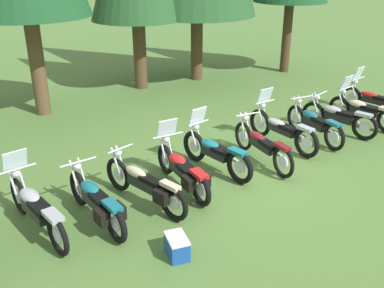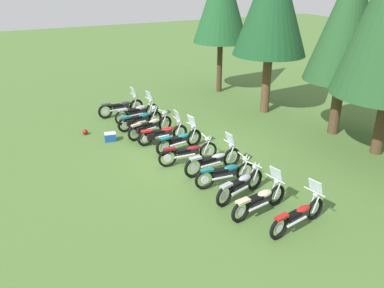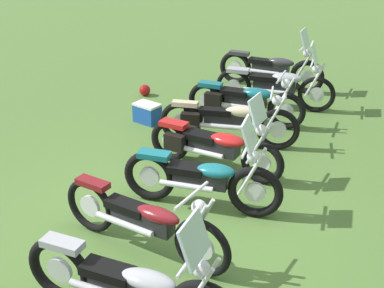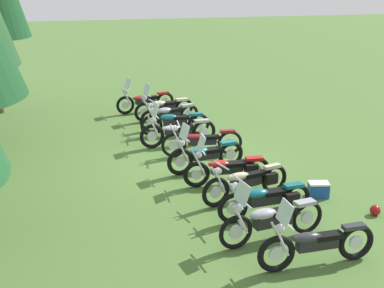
{
  "view_description": "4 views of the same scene",
  "coord_description": "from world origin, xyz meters",
  "px_view_note": "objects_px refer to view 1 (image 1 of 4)",
  "views": [
    {
      "loc": [
        -5.56,
        -7.48,
        4.66
      ],
      "look_at": [
        -1.36,
        -0.18,
        0.93
      ],
      "focal_mm": 40.91,
      "sensor_mm": 36.0,
      "label": 1
    },
    {
      "loc": [
        13.15,
        -6.05,
        6.9
      ],
      "look_at": [
        0.27,
        0.18,
        0.62
      ],
      "focal_mm": 37.83,
      "sensor_mm": 36.0,
      "label": 2
    },
    {
      "loc": [
        4.98,
        2.86,
        3.95
      ],
      "look_at": [
        -1.17,
        -0.4,
        0.64
      ],
      "focal_mm": 49.65,
      "sensor_mm": 36.0,
      "label": 3
    },
    {
      "loc": [
        -13.98,
        3.26,
        5.43
      ],
      "look_at": [
        -0.73,
        0.45,
        0.84
      ],
      "focal_mm": 50.79,
      "sensor_mm": 36.0,
      "label": 4
    }
  ],
  "objects_px": {
    "motorcycle_2": "(97,201)",
    "motorcycle_6": "(262,145)",
    "motorcycle_4": "(183,169)",
    "motorcycle_5": "(215,152)",
    "motorcycle_11": "(374,99)",
    "motorcycle_9": "(338,117)",
    "picnic_cooler": "(177,246)",
    "motorcycle_1": "(35,207)",
    "motorcycle_10": "(363,110)",
    "motorcycle_3": "(145,184)",
    "motorcycle_7": "(282,129)",
    "motorcycle_8": "(314,123)"
  },
  "relations": [
    {
      "from": "motorcycle_6",
      "to": "motorcycle_9",
      "type": "height_order",
      "value": "motorcycle_6"
    },
    {
      "from": "motorcycle_11",
      "to": "motorcycle_5",
      "type": "bearing_deg",
      "value": 85.98
    },
    {
      "from": "motorcycle_5",
      "to": "motorcycle_9",
      "type": "xyz_separation_m",
      "value": [
        4.2,
        0.26,
        -0.01
      ]
    },
    {
      "from": "motorcycle_4",
      "to": "motorcycle_5",
      "type": "bearing_deg",
      "value": -70.53
    },
    {
      "from": "motorcycle_9",
      "to": "motorcycle_5",
      "type": "bearing_deg",
      "value": 76.07
    },
    {
      "from": "motorcycle_1",
      "to": "motorcycle_11",
      "type": "height_order",
      "value": "motorcycle_1"
    },
    {
      "from": "motorcycle_1",
      "to": "motorcycle_4",
      "type": "height_order",
      "value": "motorcycle_1"
    },
    {
      "from": "motorcycle_1",
      "to": "motorcycle_10",
      "type": "height_order",
      "value": "motorcycle_1"
    },
    {
      "from": "motorcycle_5",
      "to": "motorcycle_6",
      "type": "bearing_deg",
      "value": -109.25
    },
    {
      "from": "motorcycle_10",
      "to": "picnic_cooler",
      "type": "relative_size",
      "value": 4.15
    },
    {
      "from": "motorcycle_2",
      "to": "motorcycle_3",
      "type": "relative_size",
      "value": 0.97
    },
    {
      "from": "motorcycle_9",
      "to": "picnic_cooler",
      "type": "distance_m",
      "value": 6.91
    },
    {
      "from": "motorcycle_7",
      "to": "motorcycle_11",
      "type": "height_order",
      "value": "motorcycle_7"
    },
    {
      "from": "motorcycle_9",
      "to": "motorcycle_11",
      "type": "relative_size",
      "value": 0.96
    },
    {
      "from": "motorcycle_4",
      "to": "motorcycle_7",
      "type": "relative_size",
      "value": 0.94
    },
    {
      "from": "motorcycle_8",
      "to": "motorcycle_10",
      "type": "distance_m",
      "value": 1.95
    },
    {
      "from": "motorcycle_11",
      "to": "picnic_cooler",
      "type": "height_order",
      "value": "motorcycle_11"
    },
    {
      "from": "motorcycle_2",
      "to": "picnic_cooler",
      "type": "xyz_separation_m",
      "value": [
        0.81,
        -1.61,
        -0.27
      ]
    },
    {
      "from": "motorcycle_11",
      "to": "picnic_cooler",
      "type": "relative_size",
      "value": 4.22
    },
    {
      "from": "motorcycle_3",
      "to": "motorcycle_1",
      "type": "bearing_deg",
      "value": 69.01
    },
    {
      "from": "motorcycle_3",
      "to": "motorcycle_10",
      "type": "bearing_deg",
      "value": -99.84
    },
    {
      "from": "motorcycle_5",
      "to": "motorcycle_11",
      "type": "height_order",
      "value": "motorcycle_5"
    },
    {
      "from": "motorcycle_11",
      "to": "motorcycle_3",
      "type": "bearing_deg",
      "value": 88.01
    },
    {
      "from": "motorcycle_1",
      "to": "motorcycle_2",
      "type": "bearing_deg",
      "value": -115.65
    },
    {
      "from": "motorcycle_4",
      "to": "picnic_cooler",
      "type": "distance_m",
      "value": 2.28
    },
    {
      "from": "motorcycle_5",
      "to": "motorcycle_6",
      "type": "distance_m",
      "value": 1.22
    },
    {
      "from": "motorcycle_7",
      "to": "picnic_cooler",
      "type": "xyz_separation_m",
      "value": [
        -4.46,
        -2.63,
        -0.28
      ]
    },
    {
      "from": "motorcycle_8",
      "to": "motorcycle_6",
      "type": "bearing_deg",
      "value": 105.63
    },
    {
      "from": "motorcycle_5",
      "to": "motorcycle_2",
      "type": "bearing_deg",
      "value": 91.66
    },
    {
      "from": "motorcycle_1",
      "to": "motorcycle_4",
      "type": "xyz_separation_m",
      "value": [
        3.02,
        0.05,
        -0.04
      ]
    },
    {
      "from": "motorcycle_5",
      "to": "motorcycle_11",
      "type": "xyz_separation_m",
      "value": [
        6.36,
        0.83,
        -0.02
      ]
    },
    {
      "from": "motorcycle_5",
      "to": "motorcycle_6",
      "type": "xyz_separation_m",
      "value": [
        1.2,
        -0.17,
        -0.02
      ]
    },
    {
      "from": "motorcycle_6",
      "to": "motorcycle_10",
      "type": "bearing_deg",
      "value": -79.24
    },
    {
      "from": "motorcycle_1",
      "to": "motorcycle_9",
      "type": "bearing_deg",
      "value": -96.24
    },
    {
      "from": "motorcycle_5",
      "to": "motorcycle_7",
      "type": "distance_m",
      "value": 2.27
    },
    {
      "from": "motorcycle_4",
      "to": "motorcycle_6",
      "type": "xyz_separation_m",
      "value": [
        2.24,
        0.18,
        0.0
      ]
    },
    {
      "from": "motorcycle_2",
      "to": "picnic_cooler",
      "type": "height_order",
      "value": "motorcycle_2"
    },
    {
      "from": "motorcycle_3",
      "to": "motorcycle_11",
      "type": "distance_m",
      "value": 8.47
    },
    {
      "from": "motorcycle_4",
      "to": "motorcycle_6",
      "type": "relative_size",
      "value": 0.95
    },
    {
      "from": "motorcycle_1",
      "to": "motorcycle_5",
      "type": "relative_size",
      "value": 1.07
    },
    {
      "from": "motorcycle_10",
      "to": "motorcycle_4",
      "type": "bearing_deg",
      "value": 85.1
    },
    {
      "from": "motorcycle_7",
      "to": "motorcycle_10",
      "type": "bearing_deg",
      "value": -95.55
    },
    {
      "from": "motorcycle_2",
      "to": "motorcycle_6",
      "type": "relative_size",
      "value": 0.94
    },
    {
      "from": "motorcycle_5",
      "to": "motorcycle_9",
      "type": "distance_m",
      "value": 4.2
    },
    {
      "from": "motorcycle_2",
      "to": "motorcycle_10",
      "type": "relative_size",
      "value": 1.02
    },
    {
      "from": "motorcycle_3",
      "to": "motorcycle_6",
      "type": "xyz_separation_m",
      "value": [
        3.19,
        0.39,
        -0.0
      ]
    },
    {
      "from": "motorcycle_10",
      "to": "picnic_cooler",
      "type": "bearing_deg",
      "value": 98.32
    },
    {
      "from": "motorcycle_3",
      "to": "motorcycle_7",
      "type": "distance_m",
      "value": 4.33
    },
    {
      "from": "motorcycle_3",
      "to": "motorcycle_6",
      "type": "relative_size",
      "value": 0.97
    },
    {
      "from": "motorcycle_11",
      "to": "motorcycle_6",
      "type": "bearing_deg",
      "value": 89.57
    }
  ]
}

